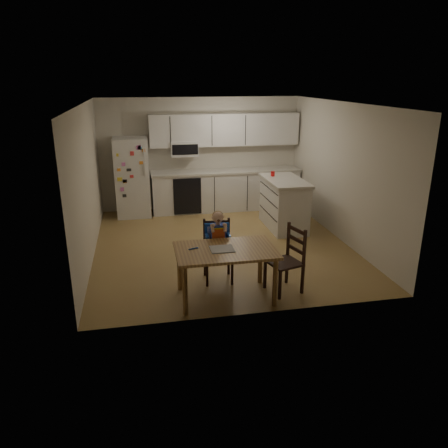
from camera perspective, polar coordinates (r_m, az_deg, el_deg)
name	(u,v)px	position (r m, az deg, el deg)	size (l,w,h in m)	color
room	(216,172)	(8.10, -1.01, 6.81)	(4.52, 5.01, 2.51)	olive
refrigerator	(132,177)	(9.70, -11.89, 5.98)	(0.72, 0.70, 1.70)	silver
kitchen_run	(224,171)	(9.96, 0.04, 6.88)	(3.37, 0.62, 2.15)	silver
kitchen_island	(284,203)	(8.84, 7.82, 2.68)	(0.71, 1.35, 1.00)	silver
red_cup	(273,174)	(8.96, 6.39, 6.54)	(0.08, 0.08, 0.10)	red
dining_table	(226,256)	(5.90, 0.20, -4.18)	(1.35, 0.87, 0.72)	brown
napkin	(222,249)	(5.85, -0.26, -3.28)	(0.32, 0.27, 0.01)	#AEAEB3
toddler_spoon	(193,249)	(5.87, -4.11, -3.23)	(0.02, 0.02, 0.12)	#1C4CB4
chair_booster	(218,238)	(6.44, -0.84, -1.90)	(0.43, 0.43, 1.08)	black
chair_side	(290,255)	(6.23, 8.62, -4.01)	(0.52, 0.52, 0.95)	black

